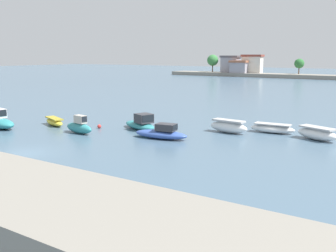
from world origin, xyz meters
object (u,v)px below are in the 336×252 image
moored_boat_4 (162,133)px  moored_boat_6 (272,128)px  moored_boat_5 (229,127)px  moored_boat_1 (54,122)px  moored_boat_2 (79,127)px  mooring_buoy_0 (99,126)px  moored_boat_7 (317,134)px  moored_boat_3 (141,124)px

moored_boat_4 → moored_boat_6: (7.50, 8.04, -0.08)m
moored_boat_4 → moored_boat_5: bearing=47.7°
moored_boat_1 → moored_boat_5: size_ratio=0.97×
moored_boat_2 → mooring_buoy_0: (-0.13, 2.92, -0.43)m
moored_boat_2 → moored_boat_5: bearing=42.2°
moored_boat_7 → moored_boat_3: bearing=-142.6°
moored_boat_6 → moored_boat_2: bearing=-150.4°
moored_boat_1 → mooring_buoy_0: 5.39m
moored_boat_1 → moored_boat_5: (17.31, 6.47, 0.21)m
moored_boat_4 → moored_boat_2: bearing=-172.4°
moored_boat_5 → moored_boat_7: moored_boat_5 is taller
moored_boat_3 → moored_boat_6: size_ratio=1.15×
moored_boat_6 → moored_boat_5: bearing=-151.6°
moored_boat_6 → mooring_buoy_0: bearing=-158.8°
moored_boat_1 → moored_boat_3: moored_boat_3 is taller
moored_boat_3 → moored_boat_4: moored_boat_3 is taller
moored_boat_2 → moored_boat_7: moored_boat_2 is taller
moored_boat_3 → moored_boat_2: bearing=-105.6°
moored_boat_1 → moored_boat_3: (9.09, 3.28, 0.19)m
moored_boat_5 → moored_boat_2: bearing=-140.0°
moored_boat_4 → moored_boat_6: moored_boat_4 is taller
moored_boat_3 → moored_boat_7: (16.16, 4.52, -0.02)m
moored_boat_3 → moored_boat_5: size_ratio=1.22×
moored_boat_1 → moored_boat_7: 26.43m
moored_boat_3 → moored_boat_5: moored_boat_3 is taller
moored_boat_6 → moored_boat_4: bearing=-137.0°
moored_boat_3 → moored_boat_7: moored_boat_3 is taller
moored_boat_2 → moored_boat_4: (8.05, 2.27, -0.12)m
mooring_buoy_0 → moored_boat_2: bearing=-87.4°
moored_boat_3 → mooring_buoy_0: size_ratio=12.36×
moored_boat_1 → moored_boat_2: size_ratio=1.06×
moored_boat_3 → moored_boat_7: bearing=37.7°
moored_boat_4 → moored_boat_5: 6.97m
moored_boat_7 → moored_boat_5: bearing=-148.7°
moored_boat_5 → moored_boat_6: 4.25m
moored_boat_6 → moored_boat_7: moored_boat_7 is taller
moored_boat_2 → moored_boat_7: bearing=33.6°
moored_boat_7 → moored_boat_2: bearing=-133.0°
moored_boat_3 → moored_boat_4: 5.02m
moored_boat_5 → mooring_buoy_0: (-12.10, -5.11, -0.40)m
moored_boat_2 → moored_boat_3: (3.74, 4.85, -0.05)m
moored_boat_1 → moored_boat_3: 9.66m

